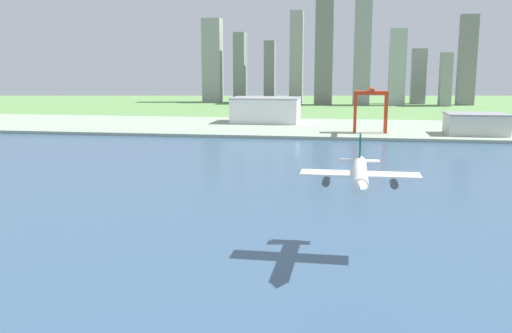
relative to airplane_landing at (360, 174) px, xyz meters
name	(u,v)px	position (x,y,z in m)	size (l,w,h in m)	color
ground_plane	(290,170)	(-32.56, 133.40, -24.39)	(2400.00, 2400.00, 0.00)	#629150
water_bay	(275,196)	(-32.56, 73.40, -24.32)	(840.00, 360.00, 0.15)	#385675
industrial_pier	(312,128)	(-32.56, 323.40, -23.14)	(840.00, 140.00, 2.50)	#94A68F
airplane_landing	(360,174)	(0.00, 0.00, 0.00)	(33.01, 39.37, 13.04)	white
port_crane_red	(371,100)	(13.96, 283.96, 3.00)	(25.47, 34.48, 34.48)	red
warehouse_main	(266,110)	(-75.95, 349.63, -10.60)	(60.29, 41.32, 22.53)	white
warehouse_annex	(476,124)	(91.44, 285.44, -13.92)	(43.74, 31.85, 15.90)	silver
distant_skyline	(324,61)	(-36.29, 642.39, 34.37)	(377.06, 57.47, 149.99)	gray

